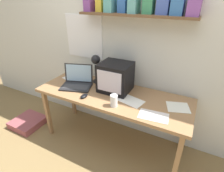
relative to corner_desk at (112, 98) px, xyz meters
name	(u,v)px	position (x,y,z in m)	size (l,w,h in m)	color
ground_plane	(112,140)	(0.00, 0.00, -0.66)	(12.00, 12.00, 0.00)	olive
back_wall	(127,35)	(0.00, 0.38, 0.65)	(5.60, 0.24, 2.60)	silver
corner_desk	(112,98)	(0.00, 0.00, 0.00)	(1.76, 0.64, 0.72)	#9D724A
crt_monitor	(115,77)	(-0.01, 0.10, 0.23)	(0.35, 0.33, 0.33)	black
laptop	(77,81)	(-0.48, -0.01, 0.13)	(0.42, 0.37, 0.25)	#232326
desk_lamp	(96,64)	(-0.29, 0.15, 0.32)	(0.14, 0.19, 0.38)	black
juice_glass	(114,101)	(0.13, -0.21, 0.12)	(0.08, 0.08, 0.12)	white
computer_mouse	(84,96)	(-0.24, -0.21, 0.08)	(0.07, 0.11, 0.03)	black
loose_paper_near_monitor	(153,116)	(0.53, -0.19, 0.06)	(0.29, 0.19, 0.00)	silver
printed_handout	(71,78)	(-0.69, 0.11, 0.06)	(0.24, 0.20, 0.00)	white
loose_paper_near_laptop	(131,101)	(0.25, -0.04, 0.06)	(0.30, 0.23, 0.00)	white
open_notebook	(178,107)	(0.71, 0.06, 0.06)	(0.26, 0.25, 0.00)	white
floor_cushion	(28,122)	(-1.25, -0.29, -0.61)	(0.41, 0.41, 0.10)	#994C50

